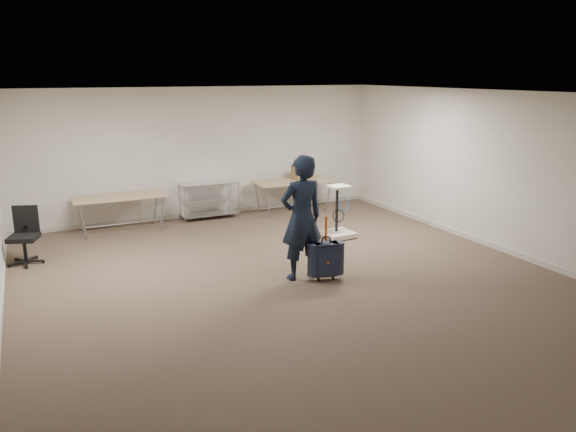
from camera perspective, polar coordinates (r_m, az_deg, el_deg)
ground at (r=8.62m, az=0.48°, el=-6.61°), size 9.00×9.00×0.00m
room_shell at (r=9.79m, az=-3.02°, el=-3.71°), size 8.00×9.00×9.00m
folding_table_left at (r=11.57m, az=-16.72°, el=1.74°), size 1.80×0.75×0.73m
folding_table_right at (r=12.66m, az=0.52°, el=3.40°), size 1.80×0.75×0.73m
wire_shelf at (r=12.26m, az=-8.03°, el=1.77°), size 1.22×0.47×0.80m
person at (r=8.45m, az=1.40°, el=-0.20°), size 0.72×0.49×1.92m
suitcase at (r=8.55m, az=3.86°, el=-4.38°), size 0.40×0.28×1.00m
office_chair at (r=10.28m, az=-25.12°, el=-2.82°), size 0.57×0.58×0.95m
equipment_cart at (r=10.81m, az=5.12°, el=-0.80°), size 0.58×0.58×1.02m
cardboard_box at (r=12.78m, az=1.48°, el=4.47°), size 0.47×0.37×0.32m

